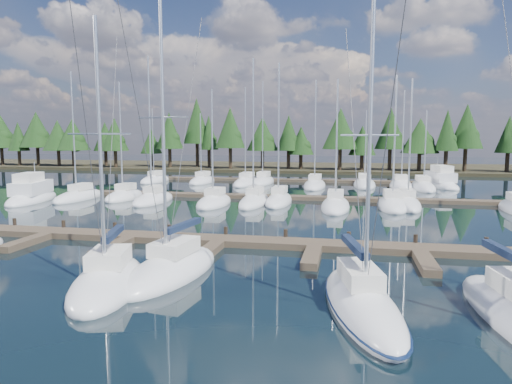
% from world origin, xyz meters
% --- Properties ---
extents(ground, '(260.00, 260.00, 0.00)m').
position_xyz_m(ground, '(0.00, 30.00, 0.00)').
color(ground, black).
rests_on(ground, ground).
extents(far_shore, '(220.00, 30.00, 0.60)m').
position_xyz_m(far_shore, '(0.00, 90.00, 0.30)').
color(far_shore, '#2E2919').
rests_on(far_shore, ground).
extents(main_dock, '(44.00, 6.13, 0.90)m').
position_xyz_m(main_dock, '(0.00, 17.36, 0.20)').
color(main_dock, '#4D4030').
rests_on(main_dock, ground).
extents(back_docks, '(50.00, 21.80, 0.40)m').
position_xyz_m(back_docks, '(0.00, 49.58, 0.20)').
color(back_docks, '#4D4030').
rests_on(back_docks, ground).
extents(front_sailboat_2, '(4.84, 8.05, 12.58)m').
position_xyz_m(front_sailboat_2, '(-2.64, 8.51, 0.28)').
color(front_sailboat_2, silver).
rests_on(front_sailboat_2, ground).
extents(front_sailboat_3, '(3.97, 8.44, 14.00)m').
position_xyz_m(front_sailboat_3, '(-0.60, 10.95, 0.29)').
color(front_sailboat_3, silver).
rests_on(front_sailboat_3, ground).
extents(front_sailboat_4, '(4.38, 9.29, 12.46)m').
position_xyz_m(front_sailboat_4, '(8.51, 8.07, 0.28)').
color(front_sailboat_4, silver).
rests_on(front_sailboat_4, ground).
extents(back_sailboat_rows, '(47.24, 31.95, 15.76)m').
position_xyz_m(back_sailboat_rows, '(0.30, 45.24, 0.26)').
color(back_sailboat_rows, silver).
rests_on(back_sailboat_rows, ground).
extents(motor_yacht_left, '(5.65, 10.52, 5.02)m').
position_xyz_m(motor_yacht_left, '(-25.42, 33.11, 0.54)').
color(motor_yacht_left, silver).
rests_on(motor_yacht_left, ground).
extents(motor_yacht_right, '(5.36, 10.32, 4.93)m').
position_xyz_m(motor_yacht_right, '(20.30, 56.76, 0.53)').
color(motor_yacht_right, silver).
rests_on(motor_yacht_right, ground).
extents(tree_line, '(186.84, 11.37, 14.43)m').
position_xyz_m(tree_line, '(-3.69, 80.25, 7.43)').
color(tree_line, black).
rests_on(tree_line, far_shore).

